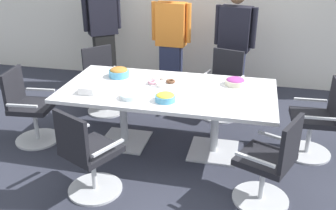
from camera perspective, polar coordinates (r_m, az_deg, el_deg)
ground_plane at (r=4.61m, az=0.00°, el=-6.30°), size 10.00×10.00×0.01m
conference_table at (r=4.32m, az=0.00°, el=0.91°), size 2.40×1.20×0.75m
office_chair_0 at (r=3.63m, az=15.11°, el=-8.88°), size 0.71×0.71×0.91m
office_chair_1 at (r=4.58m, az=21.46°, el=-2.50°), size 0.56×0.56×0.91m
office_chair_2 at (r=5.30m, az=8.22°, el=2.59°), size 0.67×0.67×0.91m
office_chair_3 at (r=5.46m, az=-9.72°, el=3.18°), size 0.76×0.76×0.91m
office_chair_4 at (r=4.86m, az=-20.16°, el=-0.75°), size 0.59×0.59×0.91m
office_chair_5 at (r=3.71m, az=-12.00°, el=-7.74°), size 0.72×0.72×0.91m
person_standing_0 at (r=6.22m, az=-9.79°, el=11.34°), size 0.53×0.44×1.87m
person_standing_1 at (r=5.80m, az=0.47°, el=9.70°), size 0.61×0.25×1.69m
person_standing_2 at (r=5.65m, az=9.93°, el=8.85°), size 0.61×0.31×1.68m
snack_bowl_chips_yellow at (r=3.94m, az=-0.41°, el=1.21°), size 0.22×0.22×0.09m
snack_bowl_candy_mix at (r=4.44m, az=10.10°, el=3.52°), size 0.24×0.24×0.09m
snack_bowl_pretzels at (r=4.67m, az=-7.41°, el=4.94°), size 0.25×0.25×0.12m
donut_platter at (r=4.45m, az=-1.07°, el=3.59°), size 0.32×0.33×0.04m
plate_stack at (r=4.04m, az=-5.64°, el=1.33°), size 0.22×0.22×0.05m
napkin_pile at (r=4.24m, az=-11.84°, el=2.30°), size 0.17×0.17×0.08m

